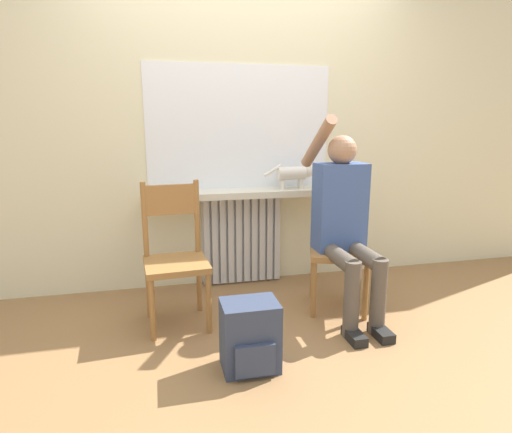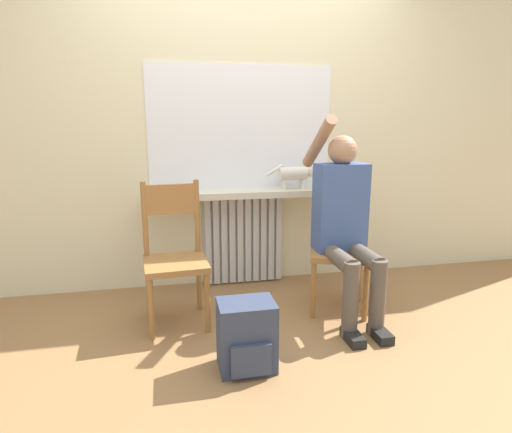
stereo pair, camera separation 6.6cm
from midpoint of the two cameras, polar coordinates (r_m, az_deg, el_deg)
ground_plane at (r=2.61m, az=2.63°, el=-17.60°), size 12.00×12.00×0.00m
wall_with_window at (r=3.46m, az=-2.85°, el=13.19°), size 7.00×0.06×2.70m
radiator at (r=3.51m, az=-2.45°, el=-3.02°), size 0.65×0.08×0.74m
windowsill at (r=3.34m, az=-2.24°, el=3.11°), size 1.51×0.26×0.05m
window_glass at (r=3.42m, az=-2.73°, el=11.76°), size 1.45×0.01×0.95m
chair_left at (r=2.84m, az=-11.41°, el=-5.04°), size 0.42×0.42×0.93m
chair_right at (r=3.08m, az=10.37°, el=-3.59°), size 0.51×0.51×0.93m
person at (r=2.92m, az=11.15°, el=-0.30°), size 0.36×0.97×1.36m
cat at (r=3.42m, az=4.78°, el=5.81°), size 0.42×0.10×0.20m
backpack at (r=2.38m, az=-1.63°, el=-15.67°), size 0.30×0.26×0.38m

